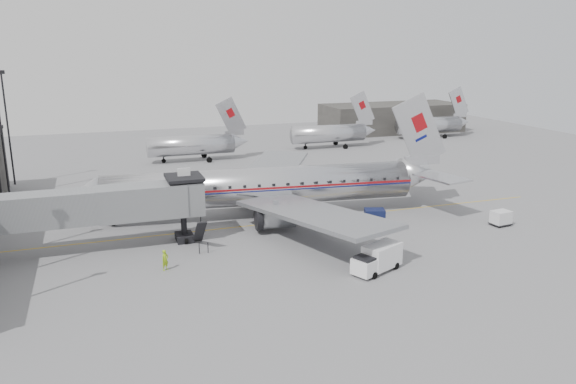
{
  "coord_description": "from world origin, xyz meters",
  "views": [
    {
      "loc": [
        -16.78,
        -48.32,
        18.4
      ],
      "look_at": [
        2.3,
        6.35,
        3.2
      ],
      "focal_mm": 35.0,
      "sensor_mm": 36.0,
      "label": 1
    }
  ],
  "objects_px": {
    "service_van": "(377,258)",
    "baggage_cart_white": "(501,218)",
    "baggage_cart_navy": "(375,217)",
    "ramp_worker": "(165,260)",
    "airliner": "(268,186)"
  },
  "relations": [
    {
      "from": "service_van",
      "to": "baggage_cart_white",
      "type": "height_order",
      "value": "service_van"
    },
    {
      "from": "baggage_cart_navy",
      "to": "service_van",
      "type": "bearing_deg",
      "value": -98.7
    },
    {
      "from": "airliner",
      "to": "service_van",
      "type": "xyz_separation_m",
      "value": [
        3.89,
        -18.27,
        -2.17
      ]
    },
    {
      "from": "airliner",
      "to": "baggage_cart_navy",
      "type": "distance_m",
      "value": 12.09
    },
    {
      "from": "baggage_cart_white",
      "to": "airliner",
      "type": "bearing_deg",
      "value": 146.25
    },
    {
      "from": "baggage_cart_navy",
      "to": "ramp_worker",
      "type": "relative_size",
      "value": 1.43
    },
    {
      "from": "baggage_cart_navy",
      "to": "ramp_worker",
      "type": "distance_m",
      "value": 23.06
    },
    {
      "from": "service_van",
      "to": "ramp_worker",
      "type": "bearing_deg",
      "value": 135.39
    },
    {
      "from": "airliner",
      "to": "service_van",
      "type": "bearing_deg",
      "value": -71.45
    },
    {
      "from": "baggage_cart_navy",
      "to": "baggage_cart_white",
      "type": "bearing_deg",
      "value": -2.06
    },
    {
      "from": "service_van",
      "to": "baggage_cart_white",
      "type": "relative_size",
      "value": 2.37
    },
    {
      "from": "airliner",
      "to": "baggage_cart_white",
      "type": "distance_m",
      "value": 25.0
    },
    {
      "from": "service_van",
      "to": "baggage_cart_navy",
      "type": "xyz_separation_m",
      "value": [
        5.73,
        11.37,
        -0.28
      ]
    },
    {
      "from": "service_van",
      "to": "ramp_worker",
      "type": "relative_size",
      "value": 2.84
    },
    {
      "from": "airliner",
      "to": "ramp_worker",
      "type": "height_order",
      "value": "airliner"
    }
  ]
}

